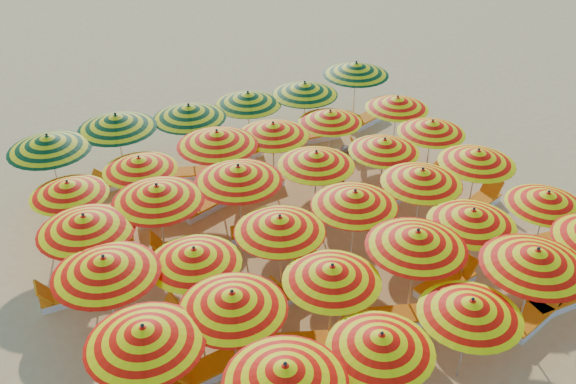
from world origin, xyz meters
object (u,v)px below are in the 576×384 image
object	(u,v)px
umbrella_14	(280,224)
lounger_10	(543,243)
lounger_26	(110,183)
beachgoer_b	(345,168)
lounger_12	(220,303)
umbrella_2	(381,342)
lounger_28	(237,156)
lounger_13	(302,284)
lounger_8	(391,317)
lounger_7	(310,344)
umbrella_4	(536,258)
lounger_15	(74,294)
umbrella_7	(232,301)
umbrella_19	(157,193)
lounger_24	(374,152)
umbrella_22	(384,145)
lounger_3	(533,316)
umbrella_26	(217,138)
lounger_17	(263,232)
umbrella_24	(68,188)
umbrella_11	(547,199)
lounger_19	(413,182)
lounger_29	(318,135)
umbrella_6	(144,335)
lounger_21	(166,215)
umbrella_16	(422,176)
lounger_16	(183,249)
umbrella_8	(332,273)
umbrella_15	(355,198)
umbrella_17	(478,157)
lounger_27	(179,174)
lounger_9	(446,283)
umbrella_27	(273,129)
umbrella_35	(356,69)
lounger_4	(562,299)
umbrella_13	(194,256)
lounger_23	(256,186)
lounger_20	(100,241)
umbrella_28	(330,117)
lounger_22	(205,206)
lounger_18	(397,192)
lounger_11	(145,328)
umbrella_1	(285,374)
umbrella_32	(189,112)
lounger_6	(207,370)
umbrella_10	(473,217)
umbrella_33	(248,98)
umbrella_25	(139,164)
umbrella_30	(48,143)
umbrella_34	(305,89)
umbrella_9	(417,239)

from	to	relation	value
umbrella_14	lounger_10	world-z (taller)	umbrella_14
lounger_26	beachgoer_b	bearing A→B (deg)	-40.66
lounger_12	lounger_26	size ratio (longest dim) A/B	1.01
umbrella_2	lounger_28	distance (m)	10.85
lounger_13	lounger_8	bearing A→B (deg)	110.36
lounger_7	lounger_26	world-z (taller)	same
umbrella_4	lounger_15	distance (m)	10.91
umbrella_7	umbrella_19	size ratio (longest dim) A/B	0.89
umbrella_14	lounger_24	distance (m)	7.73
umbrella_22	lounger_7	world-z (taller)	umbrella_22
lounger_10	lounger_3	bearing A→B (deg)	-129.37
umbrella_26	lounger_17	bearing A→B (deg)	-81.87
umbrella_24	lounger_28	world-z (taller)	umbrella_24
umbrella_4	umbrella_11	xyz separation A→B (m)	(2.40, 1.81, -0.30)
lounger_19	lounger_29	xyz separation A→B (m)	(-1.04, 4.13, 0.00)
umbrella_6	lounger_21	world-z (taller)	umbrella_6
beachgoer_b	lounger_29	bearing A→B (deg)	58.66
umbrella_16	lounger_24	world-z (taller)	umbrella_16
umbrella_26	lounger_16	distance (m)	3.36
umbrella_8	umbrella_15	xyz separation A→B (m)	(1.98, 2.10, 0.06)
umbrella_17	lounger_10	distance (m)	2.95
lounger_27	lounger_28	world-z (taller)	same
beachgoer_b	lounger_19	bearing A→B (deg)	-37.87
umbrella_8	lounger_9	size ratio (longest dim) A/B	1.28
umbrella_27	umbrella_35	size ratio (longest dim) A/B	0.90
lounger_4	lounger_7	world-z (taller)	same
umbrella_17	umbrella_7	bearing A→B (deg)	-166.12
umbrella_11	umbrella_13	bearing A→B (deg)	166.57
lounger_15	lounger_23	bearing A→B (deg)	-155.96
lounger_7	lounger_19	size ratio (longest dim) A/B	1.00
umbrella_14	umbrella_16	xyz separation A→B (m)	(4.32, 0.10, -0.02)
umbrella_15	umbrella_7	bearing A→B (deg)	-155.47
umbrella_15	lounger_20	xyz separation A→B (m)	(-5.62, 3.97, -1.92)
umbrella_28	lounger_27	xyz separation A→B (m)	(-4.54, 1.77, -1.74)
lounger_22	lounger_29	world-z (taller)	same
umbrella_11	lounger_18	distance (m)	4.72
umbrella_28	lounger_11	world-z (taller)	umbrella_28
umbrella_1	lounger_3	size ratio (longest dim) A/B	1.37
umbrella_1	umbrella_24	xyz separation A→B (m)	(-1.91, 8.28, -0.22)
umbrella_19	umbrella_27	xyz separation A→B (m)	(4.25, 1.89, -0.16)
lounger_26	umbrella_32	bearing A→B (deg)	-18.26
umbrella_24	lounger_6	size ratio (longest dim) A/B	1.52
umbrella_24	umbrella_35	world-z (taller)	umbrella_35
lounger_19	lounger_6	bearing A→B (deg)	-134.53
umbrella_4	umbrella_10	distance (m)	2.02
umbrella_1	umbrella_33	bearing A→B (deg)	67.41
umbrella_25	lounger_24	distance (m)	8.19
lounger_23	lounger_11	bearing A→B (deg)	35.66
umbrella_7	umbrella_30	xyz separation A→B (m)	(-1.89, 8.31, 0.10)
umbrella_34	umbrella_9	bearing A→B (deg)	-103.25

